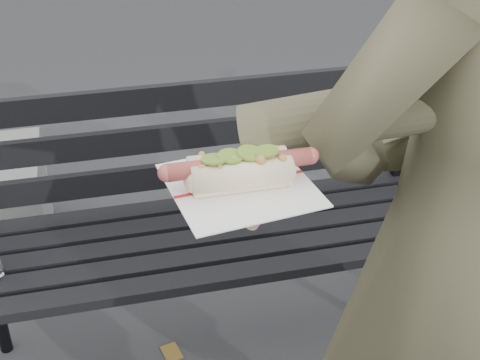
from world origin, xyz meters
name	(u,v)px	position (x,y,z in m)	size (l,w,h in m)	color
park_bench	(202,209)	(0.01, 0.92, 0.52)	(1.50, 0.44, 0.88)	black
person	(461,250)	(0.35, 0.13, 0.90)	(0.66, 0.43, 1.80)	#4B4A32
held_hotdog	(365,125)	(0.12, 0.12, 1.19)	(0.64, 0.30, 0.20)	#4B4A32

